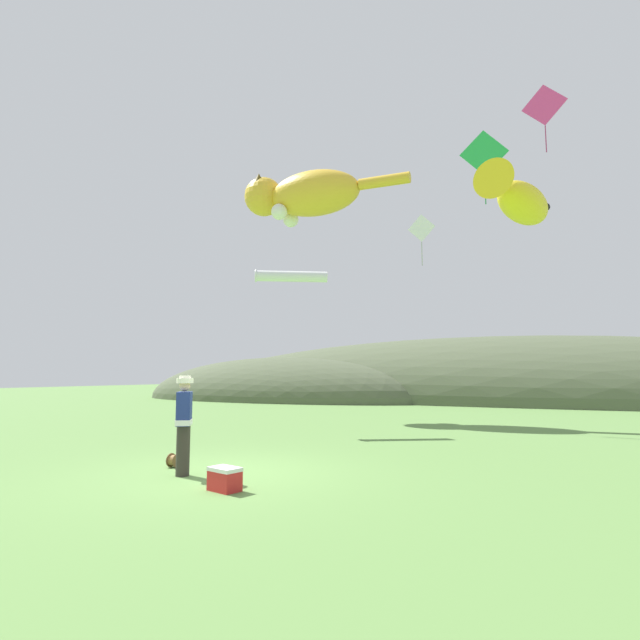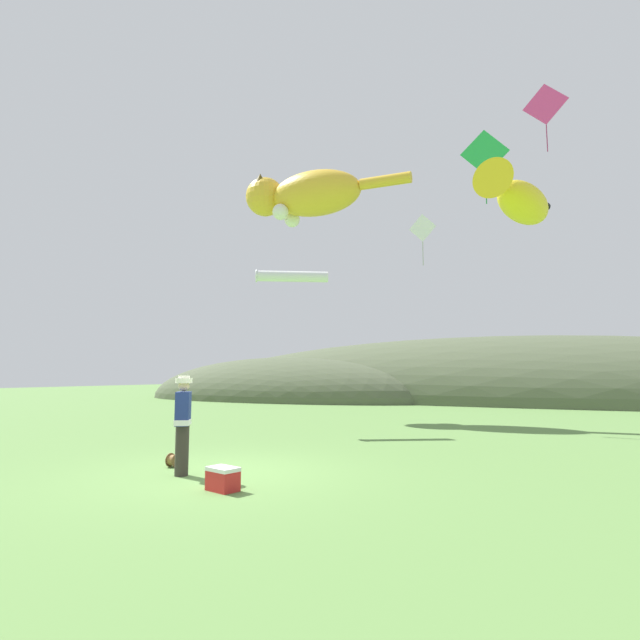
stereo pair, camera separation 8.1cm
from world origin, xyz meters
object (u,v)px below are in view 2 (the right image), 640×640
object	(u,v)px
festival_attendant	(183,421)
kite_fish_windsock	(519,199)
kite_tube_streamer	(291,276)
kite_diamond_green	(485,153)
kite_diamond_white	(422,228)
kite_spool	(173,460)
picnic_cooler	(223,479)
kite_diamond_pink	(545,105)
kite_giant_cat	(305,195)

from	to	relation	value
festival_attendant	kite_fish_windsock	world-z (taller)	kite_fish_windsock
kite_tube_streamer	kite_diamond_green	xyz separation A→B (m)	(6.22, 1.21, 3.51)
festival_attendant	kite_diamond_white	xyz separation A→B (m)	(1.42, 10.77, 6.21)
kite_spool	festival_attendant	bearing A→B (deg)	-37.28
picnic_cooler	kite_diamond_white	bearing A→B (deg)	89.85
kite_tube_streamer	festival_attendant	bearing A→B (deg)	-73.59
festival_attendant	kite_tube_streamer	size ratio (longest dim) A/B	0.79
festival_attendant	kite_diamond_pink	distance (m)	14.80
picnic_cooler	kite_tube_streamer	bearing A→B (deg)	114.20
kite_spool	kite_diamond_white	world-z (taller)	kite_diamond_white
kite_giant_cat	kite_spool	bearing A→B (deg)	-72.51
picnic_cooler	kite_tube_streamer	xyz separation A→B (m)	(-3.53, 7.85, 4.90)
festival_attendant	picnic_cooler	world-z (taller)	festival_attendant
kite_spool	kite_diamond_white	xyz separation A→B (m)	(2.14, 10.22, 7.04)
kite_diamond_white	picnic_cooler	bearing A→B (deg)	-90.15
kite_tube_streamer	kite_giant_cat	bearing A→B (deg)	114.72
kite_diamond_white	kite_giant_cat	bearing A→B (deg)	167.04
kite_fish_windsock	kite_diamond_green	size ratio (longest dim) A/B	1.40
kite_giant_cat	kite_diamond_pink	xyz separation A→B (m)	(10.14, -2.26, 0.53)
kite_diamond_green	kite_spool	bearing A→B (deg)	-121.11
kite_giant_cat	kite_diamond_green	xyz separation A→B (m)	(8.43, -3.60, -1.27)
kite_spool	kite_fish_windsock	size ratio (longest dim) A/B	0.08
kite_diamond_pink	festival_attendant	bearing A→B (deg)	-120.43
picnic_cooler	kite_diamond_green	world-z (taller)	kite_diamond_green
kite_spool	kite_giant_cat	bearing A→B (deg)	107.49
kite_spool	kite_tube_streamer	distance (m)	8.47
kite_diamond_pink	kite_diamond_white	world-z (taller)	kite_diamond_pink
picnic_cooler	kite_diamond_green	size ratio (longest dim) A/B	0.23
festival_attendant	kite_giant_cat	world-z (taller)	kite_giant_cat
kite_diamond_white	kite_diamond_pink	bearing A→B (deg)	-12.06
picnic_cooler	kite_fish_windsock	world-z (taller)	kite_fish_windsock
festival_attendant	kite_spool	bearing A→B (deg)	142.72
kite_spool	picnic_cooler	xyz separation A→B (m)	(2.11, -1.12, 0.05)
kite_diamond_green	kite_diamond_white	distance (m)	3.77
kite_giant_cat	kite_diamond_pink	size ratio (longest dim) A/B	3.42
kite_diamond_white	festival_attendant	bearing A→B (deg)	-97.49
kite_diamond_green	kite_diamond_white	size ratio (longest dim) A/B	1.22
picnic_cooler	kite_diamond_green	xyz separation A→B (m)	(2.69, 9.07, 8.41)
picnic_cooler	kite_diamond_white	distance (m)	13.32
kite_giant_cat	kite_fish_windsock	bearing A→B (deg)	-36.33
kite_diamond_green	festival_attendant	bearing A→B (deg)	-115.61
kite_spool	kite_giant_cat	distance (m)	15.53
kite_tube_streamer	kite_diamond_pink	distance (m)	9.87
kite_spool	kite_diamond_green	size ratio (longest dim) A/B	0.11
festival_attendant	kite_giant_cat	size ratio (longest dim) A/B	0.23
kite_tube_streamer	kite_diamond_white	world-z (taller)	kite_diamond_white
kite_giant_cat	picnic_cooler	bearing A→B (deg)	-65.60
festival_attendant	picnic_cooler	xyz separation A→B (m)	(1.39, -0.57, -0.77)
kite_spool	kite_diamond_pink	distance (m)	15.29
kite_fish_windsock	kite_diamond_white	xyz separation A→B (m)	(-3.90, 5.79, 1.38)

